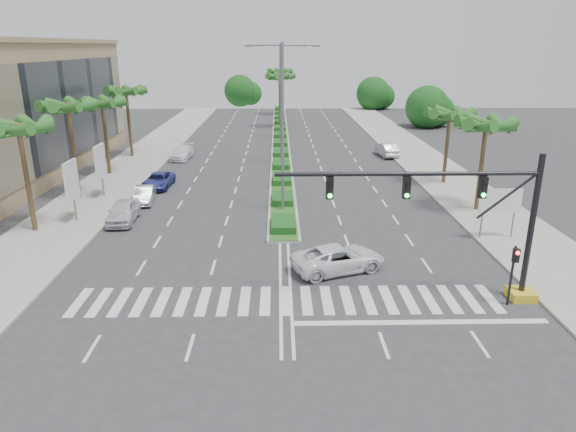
% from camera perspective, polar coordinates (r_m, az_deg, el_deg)
% --- Properties ---
extents(ground, '(160.00, 160.00, 0.00)m').
position_cam_1_polar(ground, '(25.26, -0.24, -9.38)').
color(ground, '#333335').
rests_on(ground, ground).
extents(footpath_right, '(6.00, 120.00, 0.15)m').
position_cam_1_polar(footpath_right, '(46.60, 18.40, 2.92)').
color(footpath_right, gray).
rests_on(footpath_right, ground).
extents(footpath_left, '(6.00, 120.00, 0.15)m').
position_cam_1_polar(footpath_left, '(46.38, -19.81, 2.69)').
color(footpath_left, gray).
rests_on(footpath_left, ground).
extents(median, '(2.20, 75.00, 0.20)m').
position_cam_1_polar(median, '(68.35, -0.85, 8.58)').
color(median, gray).
rests_on(median, ground).
extents(median_grass, '(1.80, 75.00, 0.04)m').
position_cam_1_polar(median_grass, '(68.33, -0.85, 8.68)').
color(median_grass, '#244F1B').
rests_on(median_grass, median).
extents(signal_gantry, '(12.60, 1.20, 7.20)m').
position_cam_1_polar(signal_gantry, '(25.71, 20.89, -1.73)').
color(signal_gantry, gold).
rests_on(signal_gantry, ground).
extents(pedestrian_signal, '(0.28, 0.36, 3.00)m').
position_cam_1_polar(pedestrian_signal, '(26.15, 23.78, -5.10)').
color(pedestrian_signal, black).
rests_on(pedestrian_signal, ground).
extents(direction_sign, '(2.70, 0.11, 3.40)m').
position_cam_1_polar(direction_sign, '(34.62, 22.48, 1.36)').
color(direction_sign, slate).
rests_on(direction_sign, ground).
extents(billboard_near, '(0.18, 2.10, 4.35)m').
position_cam_1_polar(billboard_near, '(38.18, -22.92, 3.60)').
color(billboard_near, slate).
rests_on(billboard_near, ground).
extents(billboard_far, '(0.18, 2.10, 4.35)m').
position_cam_1_polar(billboard_far, '(43.66, -20.14, 5.64)').
color(billboard_far, slate).
rests_on(billboard_far, ground).
extents(palm_left_near, '(4.57, 4.68, 7.55)m').
position_cam_1_polar(palm_left_near, '(36.51, -27.71, 8.33)').
color(palm_left_near, brown).
rests_on(palm_left_near, ground).
extents(palm_left_mid, '(4.57, 4.68, 7.95)m').
position_cam_1_polar(palm_left_mid, '(43.71, -23.26, 10.79)').
color(palm_left_mid, brown).
rests_on(palm_left_mid, ground).
extents(palm_left_far, '(4.57, 4.68, 7.35)m').
position_cam_1_polar(palm_left_far, '(51.25, -19.93, 11.43)').
color(palm_left_far, brown).
rests_on(palm_left_far, ground).
extents(palm_left_end, '(4.57, 4.68, 7.75)m').
position_cam_1_polar(palm_left_end, '(58.82, -17.53, 12.82)').
color(palm_left_end, brown).
rests_on(palm_left_end, ground).
extents(palm_right_near, '(4.57, 4.68, 7.05)m').
position_cam_1_polar(palm_right_near, '(39.65, 21.13, 9.12)').
color(palm_right_near, brown).
rests_on(palm_right_near, ground).
extents(palm_right_far, '(4.57, 4.68, 6.75)m').
position_cam_1_polar(palm_right_far, '(47.13, 17.52, 10.44)').
color(palm_right_far, brown).
rests_on(palm_right_far, ground).
extents(palm_median_a, '(4.57, 4.68, 8.05)m').
position_cam_1_polar(palm_median_a, '(77.48, -0.92, 15.01)').
color(palm_median_a, brown).
rests_on(palm_median_a, ground).
extents(palm_median_b, '(4.57, 4.68, 8.05)m').
position_cam_1_polar(palm_median_b, '(92.46, -0.96, 15.57)').
color(palm_median_b, brown).
rests_on(palm_median_b, ground).
extents(streetlight_near, '(5.10, 0.25, 12.00)m').
position_cam_1_polar(streetlight_near, '(36.68, -0.61, 10.63)').
color(streetlight_near, slate).
rests_on(streetlight_near, ground).
extents(streetlight_mid, '(5.10, 0.25, 12.00)m').
position_cam_1_polar(streetlight_mid, '(52.58, -0.79, 13.00)').
color(streetlight_mid, slate).
rests_on(streetlight_mid, ground).
extents(streetlight_far, '(5.10, 0.25, 12.00)m').
position_cam_1_polar(streetlight_far, '(68.52, -0.88, 14.26)').
color(streetlight_far, slate).
rests_on(streetlight_far, ground).
extents(car_parked_a, '(2.03, 4.55, 1.52)m').
position_cam_1_polar(car_parked_a, '(37.64, -17.85, 0.48)').
color(car_parked_a, silver).
rests_on(car_parked_a, ground).
extents(car_parked_b, '(1.75, 3.98, 1.27)m').
position_cam_1_polar(car_parked_b, '(41.90, -15.65, 2.30)').
color(car_parked_b, silver).
rests_on(car_parked_b, ground).
extents(car_parked_c, '(2.28, 4.66, 1.27)m').
position_cam_1_polar(car_parked_c, '(46.04, -14.21, 3.85)').
color(car_parked_c, '#2E338F').
rests_on(car_parked_c, ground).
extents(car_parked_d, '(2.26, 4.92, 1.39)m').
position_cam_1_polar(car_parked_d, '(57.47, -11.67, 6.92)').
color(car_parked_d, white).
rests_on(car_parked_d, ground).
extents(car_crossing, '(5.68, 4.03, 1.44)m').
position_cam_1_polar(car_crossing, '(28.29, 5.61, -4.69)').
color(car_crossing, white).
rests_on(car_crossing, ground).
extents(car_right, '(2.11, 4.70, 1.50)m').
position_cam_1_polar(car_right, '(58.63, 10.92, 7.25)').
color(car_right, '#B4B3B8').
rests_on(car_right, ground).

